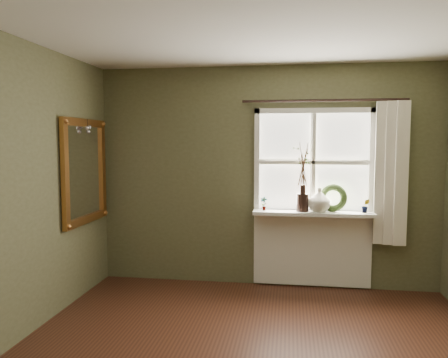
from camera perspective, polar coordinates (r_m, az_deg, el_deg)
ceiling at (r=3.05m, az=3.15°, el=21.66°), size 4.50×4.50×0.00m
wall_back at (r=5.24m, az=5.47°, el=0.32°), size 4.00×0.10×2.60m
window_frame at (r=5.15m, az=11.57°, el=2.17°), size 1.36×0.06×1.24m
window_sill at (r=5.11m, az=11.52°, el=-4.40°), size 1.36×0.26×0.04m
window_apron at (r=5.30m, az=11.37°, el=-8.91°), size 1.36×0.04×0.88m
dark_jug at (r=5.08m, az=10.22°, el=-3.03°), size 0.16×0.16×0.21m
cream_vase at (r=5.09m, az=12.33°, el=-2.68°), size 0.31×0.31×0.27m
wreath at (r=5.14m, az=14.04°, el=-2.79°), size 0.35×0.23×0.33m
potted_plant_left at (r=5.09m, az=5.22°, el=-3.22°), size 0.09×0.07×0.16m
potted_plant_right at (r=5.15m, az=18.00°, el=-3.34°), size 0.09×0.08×0.16m
curtain at (r=5.17m, az=20.93°, el=0.68°), size 0.36×0.12×1.59m
curtain_rod at (r=5.12m, az=12.88°, el=9.98°), size 1.84×0.03×0.03m
gilt_mirror at (r=5.07m, az=-17.71°, el=1.00°), size 0.10×0.97×1.16m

